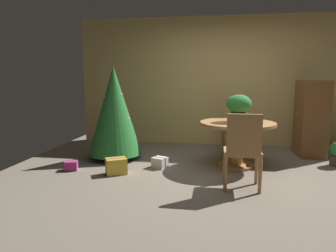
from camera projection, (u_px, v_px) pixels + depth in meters
ground_plane at (225, 177)px, 4.28m from camera, size 6.60×6.60×0.00m
back_wall_panel at (224, 82)px, 6.22m from camera, size 6.00×0.10×2.60m
round_dining_table at (237, 134)px, 4.74m from camera, size 1.16×1.16×0.70m
flower_vase at (239, 106)px, 4.71m from camera, size 0.39×0.39×0.42m
wooden_chair_near at (243, 147)px, 3.71m from camera, size 0.45×0.39×0.96m
wooden_chair_far at (234, 124)px, 5.71m from camera, size 0.45×0.46×0.96m
holiday_tree at (114, 111)px, 5.16m from camera, size 0.90×0.90×1.57m
gift_box_purple at (71, 166)px, 4.60m from camera, size 0.22×0.21×0.14m
gift_box_cream at (160, 162)px, 4.73m from camera, size 0.26×0.25×0.16m
gift_box_gold at (116, 166)px, 4.40m from camera, size 0.35×0.31×0.23m
wooden_cabinet at (311, 118)px, 5.41m from camera, size 0.47×0.67×1.34m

